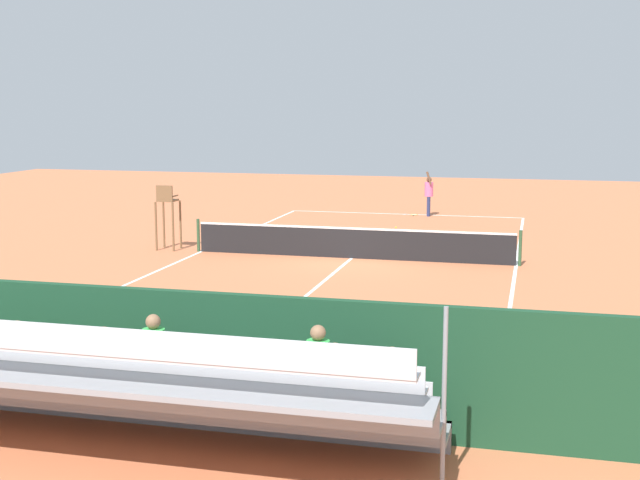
{
  "coord_description": "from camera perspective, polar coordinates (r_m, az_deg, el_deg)",
  "views": [
    {
      "loc": [
        -5.51,
        25.66,
        4.79
      ],
      "look_at": [
        0.0,
        4.0,
        1.2
      ],
      "focal_mm": 48.11,
      "sensor_mm": 36.0,
      "label": 1
    }
  ],
  "objects": [
    {
      "name": "tennis_ball_near",
      "position": [
        33.17,
        5.07,
        0.84
      ],
      "size": [
        0.07,
        0.07,
        0.07
      ],
      "primitive_type": "sphere",
      "color": "#CCDB33",
      "rests_on": "ground"
    },
    {
      "name": "umpire_chair",
      "position": [
        28.48,
        -10.13,
        1.97
      ],
      "size": [
        0.67,
        0.67,
        2.14
      ],
      "color": "brown",
      "rests_on": "ground"
    },
    {
      "name": "courtside_bench",
      "position": [
        13.33,
        2.79,
        -9.4
      ],
      "size": [
        1.8,
        0.4,
        0.93
      ],
      "color": "#234C2D",
      "rests_on": "ground"
    },
    {
      "name": "tennis_racket",
      "position": [
        37.13,
        6.27,
        1.68
      ],
      "size": [
        0.31,
        0.57,
        0.03
      ],
      "color": "black",
      "rests_on": "ground"
    },
    {
      "name": "tennis_net",
      "position": [
        26.59,
        2.12,
        -0.16
      ],
      "size": [
        10.3,
        0.1,
        1.07
      ],
      "color": "black",
      "rests_on": "ground"
    },
    {
      "name": "equipment_bag",
      "position": [
        13.76,
        -4.48,
        -10.48
      ],
      "size": [
        0.9,
        0.36,
        0.36
      ],
      "primitive_type": "cube",
      "color": "black",
      "rests_on": "ground"
    },
    {
      "name": "tennis_player",
      "position": [
        36.79,
        7.25,
        3.16
      ],
      "size": [
        0.39,
        0.54,
        1.93
      ],
      "color": "navy",
      "rests_on": "ground"
    },
    {
      "name": "backdrop_wall",
      "position": [
        13.44,
        -10.65,
        -7.41
      ],
      "size": [
        18.0,
        0.16,
        2.0
      ],
      "primitive_type": "cube",
      "color": "#194228",
      "rests_on": "ground"
    },
    {
      "name": "ground_plane",
      "position": [
        26.68,
        2.12,
        -1.23
      ],
      "size": [
        60.0,
        60.0,
        0.0
      ],
      "primitive_type": "plane",
      "color": "#CC7047"
    },
    {
      "name": "bleacher_stand",
      "position": [
        12.31,
        -12.9,
        -9.41
      ],
      "size": [
        9.06,
        2.4,
        2.48
      ],
      "color": "gray",
      "rests_on": "ground"
    },
    {
      "name": "court_line_markings",
      "position": [
        26.71,
        2.13,
        -1.21
      ],
      "size": [
        10.1,
        22.2,
        0.01
      ],
      "color": "white",
      "rests_on": "ground"
    }
  ]
}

